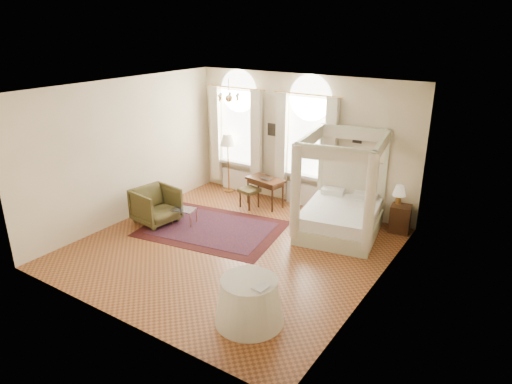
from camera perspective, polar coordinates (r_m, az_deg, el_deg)
ground at (r=9.69m, az=-2.99°, el=-6.90°), size 6.00×6.00×0.00m
room_walls at (r=8.95m, az=-3.22°, el=4.41°), size 6.00×6.00×6.00m
window_left at (r=12.40m, az=-2.39°, el=6.68°), size 1.62×0.27×3.29m
window_right at (r=11.35m, az=6.31°, el=5.24°), size 1.62×0.27×3.29m
chandelier at (r=10.22m, az=-3.41°, el=11.76°), size 0.51×0.45×0.50m
wall_pictures at (r=11.38m, az=6.11°, el=7.39°), size 2.54×0.03×0.39m
canopy_bed at (r=10.27m, az=10.51°, el=-2.48°), size 2.01×2.32×2.24m
nightstand at (r=10.74m, az=17.57°, el=-3.20°), size 0.49×0.46×0.63m
nightstand_lamp at (r=10.63m, az=17.48°, el=0.03°), size 0.29×0.29×0.43m
writing_desk at (r=11.58m, az=1.16°, el=1.20°), size 1.06×0.69×0.73m
laptop at (r=11.50m, az=1.38°, el=1.70°), size 0.41×0.32×0.03m
stool at (r=11.53m, az=-0.84°, el=0.03°), size 0.52×0.52×0.50m
armchair at (r=10.92m, az=-12.39°, el=-1.66°), size 1.05×1.03×0.85m
coffee_table at (r=10.77m, az=-9.00°, el=-2.27°), size 0.62×0.50×0.37m
floor_lamp at (r=12.40m, az=-3.54°, el=6.16°), size 0.42×0.42×1.62m
oriental_rug at (r=10.54m, az=-5.46°, el=-4.56°), size 3.40×2.68×0.01m
side_table at (r=7.33m, az=-0.85°, el=-13.49°), size 1.10×1.10×0.75m
book at (r=6.98m, az=0.00°, el=-11.51°), size 0.23×0.29×0.02m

